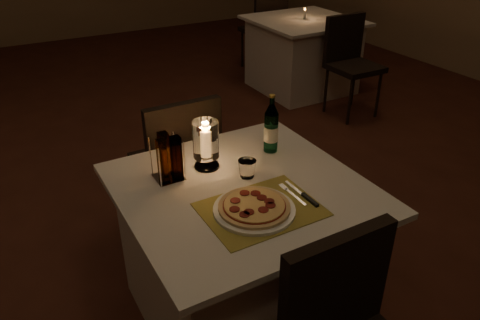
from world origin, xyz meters
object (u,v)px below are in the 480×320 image
chair_far (179,156)px  plate (254,210)px  neighbor_table_right (302,55)px  pizza (254,206)px  tumbler (247,169)px  water_bottle (271,129)px  hurricane_candle (206,141)px  main_table (242,254)px

chair_far → plate: 0.92m
chair_far → neighbor_table_right: bearing=39.1°
pizza → tumbler: size_ratio=3.52×
water_bottle → chair_far: bearing=119.4°
plate → hurricane_candle: bearing=91.0°
plate → water_bottle: size_ratio=1.12×
main_table → pizza: pizza is taller
pizza → hurricane_candle: hurricane_candle is taller
pizza → main_table: bearing=74.4°
chair_far → pizza: size_ratio=3.21×
chair_far → tumbler: chair_far is taller
chair_far → plate: size_ratio=2.81×
tumbler → water_bottle: 0.28m
main_table → water_bottle: bearing=37.8°
chair_far → water_bottle: (0.28, -0.50, 0.31)m
tumbler → hurricane_candle: hurricane_candle is taller
water_bottle → hurricane_candle: size_ratio=1.27×
tumbler → hurricane_candle: 0.22m
water_bottle → hurricane_candle: 0.34m
pizza → hurricane_candle: size_ratio=1.25×
chair_far → plate: bearing=-93.2°
pizza → plate: bearing=-49.4°
chair_far → pizza: (-0.05, -0.89, 0.22)m
plate → main_table: bearing=74.5°
main_table → water_bottle: water_bottle is taller
plate → water_bottle: water_bottle is taller
main_table → neighbor_table_right: bearing=49.0°
chair_far → neighbor_table_right: (2.11, 1.72, -0.18)m
hurricane_candle → plate: bearing=-89.0°
water_bottle → plate: bearing=-129.7°
pizza → tumbler: tumbler is taller
chair_far → neighbor_table_right: chair_far is taller
plate → tumbler: 0.27m
pizza → hurricane_candle: (-0.01, 0.40, 0.10)m
pizza → tumbler: (0.11, 0.24, 0.01)m
main_table → pizza: 0.44m
chair_far → tumbler: (0.06, -0.65, 0.23)m
chair_far → neighbor_table_right: 2.73m
plate → hurricane_candle: size_ratio=1.43×
chair_far → main_table: bearing=-90.0°
main_table → plate: 0.42m
main_table → water_bottle: size_ratio=3.51×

